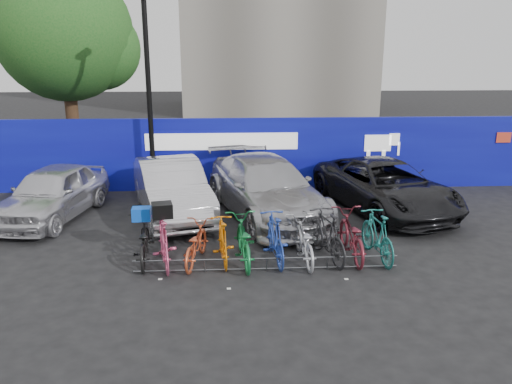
{
  "coord_description": "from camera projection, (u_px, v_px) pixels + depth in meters",
  "views": [
    {
      "loc": [
        -0.74,
        -10.31,
        4.47
      ],
      "look_at": [
        -0.08,
        2.0,
        1.01
      ],
      "focal_mm": 35.0,
      "sensor_mm": 36.0,
      "label": 1
    }
  ],
  "objects": [
    {
      "name": "car_3",
      "position": [
        385.0,
        186.0,
        14.45
      ],
      "size": [
        3.75,
        5.72,
        1.46
      ],
      "primitive_type": "imported",
      "rotation": [
        0.0,
        0.0,
        0.27
      ],
      "color": "black",
      "rests_on": "ground"
    },
    {
      "name": "car_0",
      "position": [
        52.0,
        193.0,
        13.76
      ],
      "size": [
        2.51,
        4.56,
        1.47
      ],
      "primitive_type": "imported",
      "rotation": [
        0.0,
        0.0,
        -0.19
      ],
      "color": "silver",
      "rests_on": "ground"
    },
    {
      "name": "bike_6",
      "position": [
        304.0,
        241.0,
        10.95
      ],
      "size": [
        0.74,
        1.85,
        0.95
      ],
      "primitive_type": "imported",
      "rotation": [
        0.0,
        0.0,
        3.2
      ],
      "color": "#A9AAB0",
      "rests_on": "ground"
    },
    {
      "name": "bike_1",
      "position": [
        164.0,
        241.0,
        10.73
      ],
      "size": [
        0.88,
        1.89,
        1.1
      ],
      "primitive_type": "imported",
      "rotation": [
        0.0,
        0.0,
        3.35
      ],
      "color": "#DB4E7A",
      "rests_on": "ground"
    },
    {
      "name": "bike_4",
      "position": [
        243.0,
        241.0,
        10.88
      ],
      "size": [
        0.85,
        2.0,
        1.02
      ],
      "primitive_type": "imported",
      "rotation": [
        0.0,
        0.0,
        3.23
      ],
      "color": "#157738",
      "rests_on": "ground"
    },
    {
      "name": "hoarding",
      "position": [
        252.0,
        154.0,
        16.6
      ],
      "size": [
        22.0,
        0.18,
        2.4
      ],
      "color": "#0A0985",
      "rests_on": "ground"
    },
    {
      "name": "cargo_topcase",
      "position": [
        162.0,
        210.0,
        10.54
      ],
      "size": [
        0.49,
        0.46,
        0.31
      ],
      "primitive_type": "cube",
      "rotation": [
        0.0,
        0.0,
        0.22
      ],
      "color": "black",
      "rests_on": "bike_1"
    },
    {
      "name": "bike_rack",
      "position": [
        267.0,
        264.0,
        10.54
      ],
      "size": [
        5.6,
        0.03,
        0.3
      ],
      "color": "#595B60",
      "rests_on": "ground"
    },
    {
      "name": "tree",
      "position": [
        71.0,
        36.0,
        19.11
      ],
      "size": [
        5.4,
        5.2,
        7.8
      ],
      "color": "#382314",
      "rests_on": "ground"
    },
    {
      "name": "bike_2",
      "position": [
        196.0,
        244.0,
        10.87
      ],
      "size": [
        0.9,
        1.79,
        0.9
      ],
      "primitive_type": "imported",
      "rotation": [
        0.0,
        0.0,
        2.95
      ],
      "color": "#C44D29",
      "rests_on": "ground"
    },
    {
      "name": "bike_3",
      "position": [
        223.0,
        241.0,
        10.91
      ],
      "size": [
        0.63,
        1.69,
        0.99
      ],
      "primitive_type": "imported",
      "rotation": [
        0.0,
        0.0,
        3.24
      ],
      "color": "orange",
      "rests_on": "ground"
    },
    {
      "name": "lamppost",
      "position": [
        149.0,
        93.0,
        15.3
      ],
      "size": [
        0.25,
        0.5,
        6.11
      ],
      "color": "black",
      "rests_on": "ground"
    },
    {
      "name": "cargo_crate",
      "position": [
        141.0,
        214.0,
        10.74
      ],
      "size": [
        0.41,
        0.32,
        0.28
      ],
      "primitive_type": "cube",
      "rotation": [
        0.0,
        0.0,
        0.06
      ],
      "color": "blue",
      "rests_on": "bike_0"
    },
    {
      "name": "bike_5",
      "position": [
        275.0,
        238.0,
        10.94
      ],
      "size": [
        0.72,
        1.87,
        1.09
      ],
      "primitive_type": "imported",
      "rotation": [
        0.0,
        0.0,
        3.26
      ],
      "color": "#233FA4",
      "rests_on": "ground"
    },
    {
      "name": "ground",
      "position": [
        265.0,
        259.0,
        11.16
      ],
      "size": [
        100.0,
        100.0,
        0.0
      ],
      "primitive_type": "plane",
      "color": "black",
      "rests_on": "ground"
    },
    {
      "name": "bike_7",
      "position": [
        327.0,
        235.0,
        11.03
      ],
      "size": [
        0.94,
        1.96,
        1.14
      ],
      "primitive_type": "imported",
      "rotation": [
        0.0,
        0.0,
        3.37
      ],
      "color": "#262628",
      "rests_on": "ground"
    },
    {
      "name": "bike_9",
      "position": [
        377.0,
        236.0,
        11.06
      ],
      "size": [
        0.71,
        1.87,
        1.1
      ],
      "primitive_type": "imported",
      "rotation": [
        0.0,
        0.0,
        3.25
      ],
      "color": "#1D746D",
      "rests_on": "ground"
    },
    {
      "name": "car_2",
      "position": [
        266.0,
        187.0,
        14.01
      ],
      "size": [
        3.78,
        5.97,
        1.61
      ],
      "primitive_type": "imported",
      "rotation": [
        0.0,
        0.0,
        0.3
      ],
      "color": "#ACACB1",
      "rests_on": "ground"
    },
    {
      "name": "bike_8",
      "position": [
        351.0,
        235.0,
        11.16
      ],
      "size": [
        0.74,
        2.01,
        1.05
      ],
      "primitive_type": "imported",
      "rotation": [
        0.0,
        0.0,
        3.16
      ],
      "color": "maroon",
      "rests_on": "ground"
    },
    {
      "name": "bike_0",
      "position": [
        143.0,
        241.0,
        10.91
      ],
      "size": [
        0.85,
        1.91,
        0.97
      ],
      "primitive_type": "imported",
      "rotation": [
        0.0,
        0.0,
        3.25
      ],
      "color": "black",
      "rests_on": "ground"
    },
    {
      "name": "car_1",
      "position": [
        171.0,
        188.0,
        14.0
      ],
      "size": [
        2.9,
        5.03,
        1.57
      ],
      "primitive_type": "imported",
      "rotation": [
        0.0,
        0.0,
        0.28
      ],
      "color": "#B3B2B7",
      "rests_on": "ground"
    }
  ]
}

